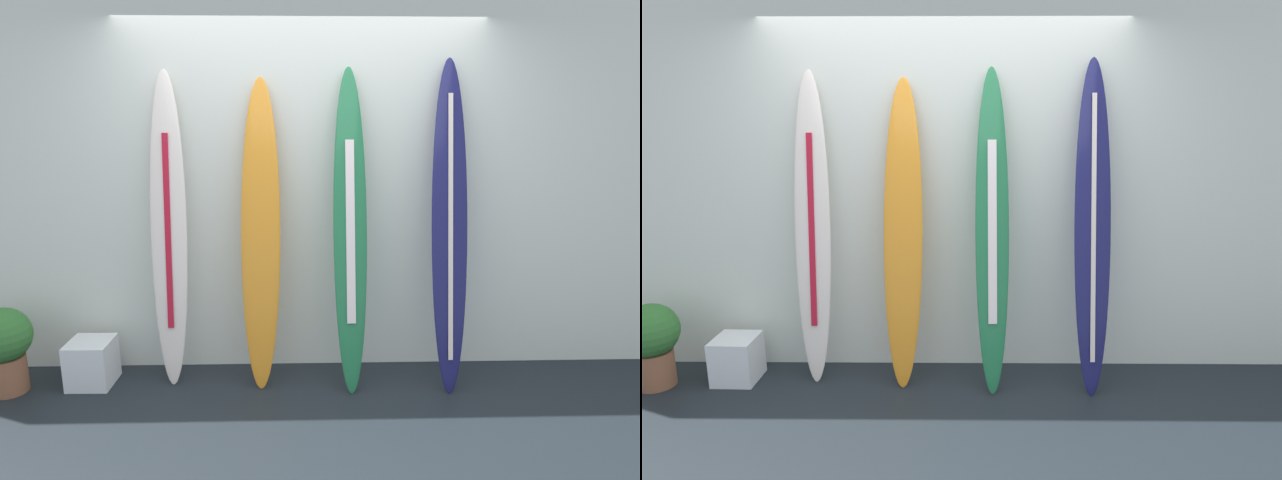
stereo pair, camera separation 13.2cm
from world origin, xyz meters
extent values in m
cube|color=black|center=(0.00, 0.00, -0.02)|extent=(8.00, 8.00, 0.04)
cube|color=silver|center=(0.00, 1.30, 1.40)|extent=(7.20, 0.20, 2.80)
ellipsoid|color=white|center=(-0.91, 1.02, 1.08)|extent=(0.25, 0.30, 2.16)
cube|color=red|center=(-0.91, 0.99, 1.08)|extent=(0.04, 0.16, 1.32)
cone|color=black|center=(-0.91, 0.95, 0.19)|extent=(0.07, 0.08, 0.11)
ellipsoid|color=orange|center=(-0.28, 0.98, 1.06)|extent=(0.29, 0.40, 2.12)
cone|color=black|center=(-0.28, 0.88, 0.19)|extent=(0.07, 0.09, 0.11)
ellipsoid|color=#217345|center=(0.33, 0.93, 1.09)|extent=(0.25, 0.48, 2.18)
cube|color=white|center=(0.33, 0.91, 1.10)|extent=(0.07, 0.25, 1.21)
cone|color=black|center=(0.33, 0.80, 0.19)|extent=(0.07, 0.09, 0.11)
ellipsoid|color=#1A1B52|center=(1.00, 0.92, 1.12)|extent=(0.25, 0.49, 2.24)
cube|color=silver|center=(1.00, 0.89, 1.13)|extent=(0.04, 0.35, 1.76)
cube|color=white|center=(-1.49, 0.93, 0.16)|extent=(0.30, 0.30, 0.32)
cylinder|color=brown|center=(-2.02, 0.83, 0.13)|extent=(0.25, 0.25, 0.26)
sphere|color=#306D2F|center=(-2.02, 0.83, 0.42)|extent=(0.37, 0.37, 0.37)
camera|label=1|loc=(0.03, -2.56, 1.87)|focal=29.86mm
camera|label=2|loc=(0.16, -2.57, 1.87)|focal=29.86mm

